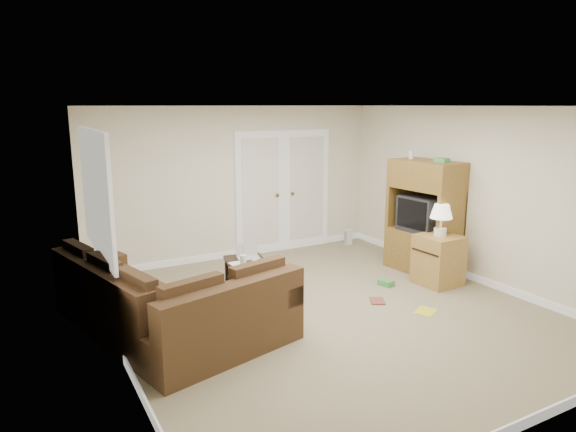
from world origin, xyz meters
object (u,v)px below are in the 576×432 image
tv_armoire (424,216)px  side_cabinet (439,256)px  coffee_table (250,278)px  sectional_sofa (165,311)px

tv_armoire → side_cabinet: bearing=-116.7°
tv_armoire → coffee_table: bearing=167.2°
sectional_sofa → side_cabinet: side_cabinet is taller
coffee_table → tv_armoire: size_ratio=0.61×
sectional_sofa → coffee_table: 1.58m
coffee_table → side_cabinet: bearing=-8.8°
coffee_table → tv_armoire: (2.74, -0.37, 0.63)m
sectional_sofa → coffee_table: bearing=15.1°
sectional_sofa → side_cabinet: bearing=-16.6°
side_cabinet → sectional_sofa: bearing=175.0°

